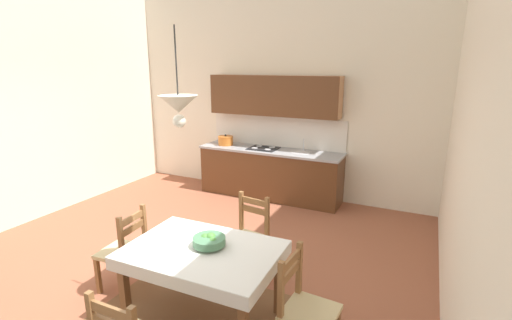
# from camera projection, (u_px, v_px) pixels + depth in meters

# --- Properties ---
(ground_plane) EXTENTS (6.37, 6.90, 0.10)m
(ground_plane) POSITION_uv_depth(u_px,v_px,m) (170.00, 275.00, 4.28)
(ground_plane) COLOR #99563D
(wall_back) EXTENTS (6.37, 0.12, 4.07)m
(wall_back) POSITION_uv_depth(u_px,v_px,m) (276.00, 84.00, 6.55)
(wall_back) COLOR silver
(wall_back) RESTS_ON ground_plane
(wall_right) EXTENTS (0.12, 6.90, 4.07)m
(wall_right) POSITION_uv_depth(u_px,v_px,m) (488.00, 114.00, 2.51)
(wall_right) COLOR silver
(wall_right) RESTS_ON ground_plane
(kitchen_cabinetry) EXTENTS (2.64, 0.63, 2.20)m
(kitchen_cabinetry) POSITION_uv_depth(u_px,v_px,m) (270.00, 151.00, 6.54)
(kitchen_cabinetry) COLOR #56331C
(kitchen_cabinetry) RESTS_ON ground_plane
(dining_table) EXTENTS (1.41, 1.00, 0.75)m
(dining_table) POSITION_uv_depth(u_px,v_px,m) (203.00, 261.00, 3.30)
(dining_table) COLOR brown
(dining_table) RESTS_ON ground_plane
(dining_chair_kitchen_side) EXTENTS (0.47, 0.47, 0.93)m
(dining_chair_kitchen_side) POSITION_uv_depth(u_px,v_px,m) (247.00, 238.00, 4.14)
(dining_chair_kitchen_side) COLOR #D1BC89
(dining_chair_kitchen_side) RESTS_ON ground_plane
(dining_chair_tv_side) EXTENTS (0.45, 0.45, 0.93)m
(dining_chair_tv_side) POSITION_uv_depth(u_px,v_px,m) (125.00, 251.00, 3.84)
(dining_chair_tv_side) COLOR #D1BC89
(dining_chair_tv_side) RESTS_ON ground_plane
(dining_chair_window_side) EXTENTS (0.45, 0.45, 0.93)m
(dining_chair_window_side) POSITION_uv_depth(u_px,v_px,m) (305.00, 310.00, 2.92)
(dining_chair_window_side) COLOR #D1BC89
(dining_chair_window_side) RESTS_ON ground_plane
(fruit_bowl) EXTENTS (0.30, 0.30, 0.12)m
(fruit_bowl) POSITION_uv_depth(u_px,v_px,m) (209.00, 241.00, 3.29)
(fruit_bowl) COLOR #4C7F5B
(fruit_bowl) RESTS_ON dining_table
(pendant_lamp) EXTENTS (0.32, 0.32, 0.80)m
(pendant_lamp) POSITION_uv_depth(u_px,v_px,m) (178.00, 105.00, 2.93)
(pendant_lamp) COLOR black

